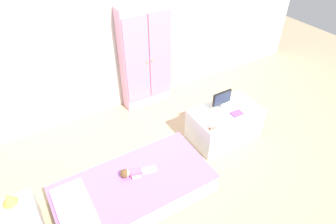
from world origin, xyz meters
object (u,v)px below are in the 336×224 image
Objects in this scene: bed at (134,189)px; wardrobe at (146,58)px; nightstand at (20,220)px; tv_monitor at (222,99)px; book_purple at (237,113)px; tv_stand at (224,124)px; rocking_horse_toy at (213,125)px; doll at (132,173)px; table_lamp at (9,200)px.

wardrobe reaches higher than bed.
tv_monitor is at bearing 3.46° from nightstand.
book_purple reaches higher than bed.
rocking_horse_toy is (-0.36, -0.18, 0.27)m from tv_stand.
wardrobe is at bearing 112.70° from tv_monitor.
tv_monitor is (2.52, 0.15, 0.40)m from nightstand.
doll is at bearing -177.98° from book_purple.
rocking_horse_toy is at bearing -0.73° from doll.
doll is at bearing -169.44° from tv_monitor.
table_lamp is at bearing 176.82° from rocking_horse_toy.
bed is at bearing -10.01° from table_lamp.
nightstand is at bearing 172.87° from table_lamp.
bed is 1.14m from rocking_horse_toy.
wardrobe is at bearing 95.47° from rocking_horse_toy.
tv_monitor reaches higher than rocking_horse_toy.
book_purple is at bearing 8.80° from rocking_horse_toy.
doll is at bearing -5.45° from nightstand.
book_purple is at bearing -60.56° from tv_stand.
rocking_horse_toy is 0.80× the size of book_purple.
tv_stand is at bearing 27.21° from rocking_horse_toy.
tv_monitor is 2.29× the size of rocking_horse_toy.
table_lamp is 0.14× the size of wardrobe.
book_purple is (2.60, -0.06, 0.27)m from nightstand.
nightstand is 2.20m from rocking_horse_toy.
doll is 1.74m from wardrobe.
tv_stand is 3.28× the size of tv_monitor.
tv_monitor is at bearing -67.30° from wardrobe.
book_purple is (0.07, -0.12, 0.23)m from tv_stand.
wardrobe reaches higher than nightstand.
wardrobe is 10.27× the size of book_purple.
rocking_horse_toy reaches higher than doll.
table_lamp is 2.60m from book_purple.
bed is 1.54m from book_purple.
wardrobe is at bearing 32.24° from nightstand.
rocking_horse_toy is (0.13, -1.41, -0.27)m from wardrobe.
table_lamp is 2.53m from tv_monitor.
book_purple is (0.56, -1.34, -0.32)m from wardrobe.
nightstand is 0.40× the size of tv_stand.
bed is 13.99× the size of rocking_horse_toy.
bed is at bearing -166.22° from tv_monitor.
nightstand is at bearing -147.76° from wardrobe.
doll is at bearing 75.99° from bed.
tv_stand is at bearing 6.88° from doll.
table_lamp reaches higher than nightstand.
bed is 1.53m from tv_monitor.
tv_monitor is at bearing 10.56° from doll.
book_purple is at bearing 5.31° from bed.
doll is (0.02, 0.09, 0.16)m from bed.
rocking_horse_toy reaches higher than nightstand.
tv_stand is 6.04× the size of book_purple.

